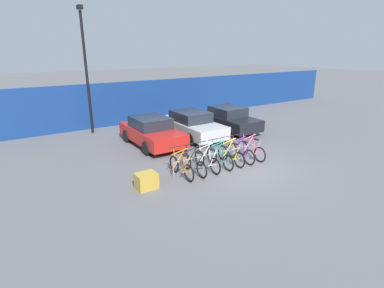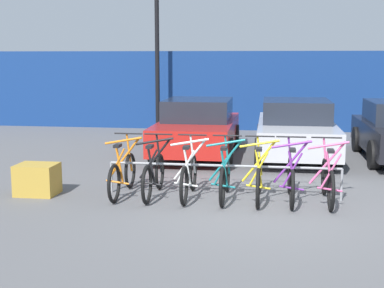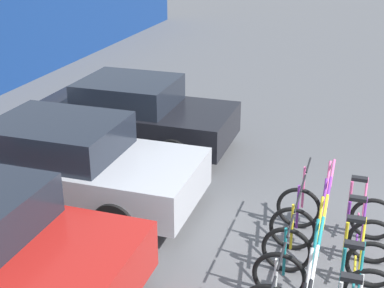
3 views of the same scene
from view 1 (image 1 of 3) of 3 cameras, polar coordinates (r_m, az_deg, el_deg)
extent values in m
plane|color=#59595B|center=(12.23, 8.99, -4.45)|extent=(120.00, 120.00, 0.00)
cube|color=navy|center=(19.67, -9.80, 7.95)|extent=(36.00, 0.16, 2.63)
cylinder|color=gray|center=(12.12, 4.72, -1.70)|extent=(4.04, 0.04, 0.04)
cylinder|color=gray|center=(11.16, -3.56, -4.94)|extent=(0.04, 0.04, 0.55)
cylinder|color=gray|center=(13.49, 11.49, -1.20)|extent=(0.04, 0.04, 0.55)
torus|color=black|center=(10.73, -0.60, -5.55)|extent=(0.06, 0.66, 0.66)
torus|color=black|center=(11.56, -3.42, -3.82)|extent=(0.06, 0.66, 0.66)
cylinder|color=orange|center=(11.15, -2.50, -2.88)|extent=(0.60, 0.04, 0.76)
cylinder|color=orange|center=(11.00, -2.39, -1.45)|extent=(0.68, 0.04, 0.16)
cylinder|color=orange|center=(10.90, -1.59, -3.69)|extent=(0.14, 0.04, 0.63)
cylinder|color=orange|center=(10.73, -1.03, -3.89)|extent=(0.32, 0.03, 0.58)
cylinder|color=orange|center=(10.89, -1.17, -5.32)|extent=(0.40, 0.03, 0.08)
cylinder|color=orange|center=(11.40, -3.35, -2.28)|extent=(0.12, 0.04, 0.69)
cylinder|color=black|center=(11.25, -3.27, -0.59)|extent=(0.52, 0.03, 0.03)
cube|color=black|center=(10.71, -1.34, -2.15)|extent=(0.10, 0.22, 0.05)
torus|color=black|center=(11.02, 1.87, -4.91)|extent=(0.06, 0.66, 0.66)
torus|color=black|center=(11.83, -1.06, -3.28)|extent=(0.06, 0.66, 0.66)
cylinder|color=black|center=(11.43, -0.09, -2.33)|extent=(0.60, 0.04, 0.76)
cylinder|color=black|center=(11.28, 0.06, -0.93)|extent=(0.68, 0.04, 0.16)
cylinder|color=black|center=(11.19, 0.86, -3.11)|extent=(0.14, 0.04, 0.63)
cylinder|color=black|center=(11.02, 1.44, -3.30)|extent=(0.32, 0.03, 0.58)
cylinder|color=black|center=(11.18, 1.28, -4.70)|extent=(0.40, 0.03, 0.08)
cylinder|color=black|center=(11.68, -0.96, -1.76)|extent=(0.12, 0.04, 0.69)
cylinder|color=black|center=(11.53, -0.86, -0.11)|extent=(0.52, 0.03, 0.03)
cube|color=black|center=(11.00, 1.14, -1.60)|extent=(0.10, 0.22, 0.05)
torus|color=black|center=(11.37, 4.45, -4.23)|extent=(0.06, 0.66, 0.66)
torus|color=black|center=(12.15, 1.43, -2.70)|extent=(0.06, 0.66, 0.66)
cylinder|color=silver|center=(11.76, 2.46, -1.76)|extent=(0.60, 0.04, 0.76)
cylinder|color=silver|center=(11.62, 2.63, -0.39)|extent=(0.68, 0.04, 0.16)
cylinder|color=silver|center=(11.53, 3.43, -2.50)|extent=(0.14, 0.04, 0.63)
cylinder|color=silver|center=(11.37, 4.04, -2.67)|extent=(0.32, 0.03, 0.58)
cylinder|color=silver|center=(11.52, 3.85, -4.04)|extent=(0.40, 0.03, 0.08)
cylinder|color=silver|center=(12.00, 1.56, -1.21)|extent=(0.12, 0.04, 0.69)
cylinder|color=black|center=(11.86, 1.69, 0.40)|extent=(0.52, 0.03, 0.03)
cube|color=black|center=(11.35, 3.74, -1.03)|extent=(0.10, 0.22, 0.05)
torus|color=black|center=(11.74, 6.90, -3.58)|extent=(0.06, 0.66, 0.66)
torus|color=black|center=(12.50, 3.81, -2.14)|extent=(0.06, 0.66, 0.66)
cylinder|color=#197A7F|center=(12.12, 4.88, -1.21)|extent=(0.60, 0.04, 0.76)
cylinder|color=#197A7F|center=(11.99, 5.08, 0.13)|extent=(0.68, 0.04, 0.16)
cylinder|color=#197A7F|center=(11.90, 5.87, -1.92)|extent=(0.14, 0.04, 0.63)
cylinder|color=#197A7F|center=(11.74, 6.49, -2.07)|extent=(0.32, 0.03, 0.58)
cylinder|color=#197A7F|center=(11.89, 6.27, -3.41)|extent=(0.40, 0.03, 0.08)
cylinder|color=#197A7F|center=(12.36, 3.96, -0.69)|extent=(0.12, 0.04, 0.69)
cylinder|color=black|center=(12.22, 4.11, 0.88)|extent=(0.52, 0.03, 0.03)
cube|color=black|center=(11.72, 6.21, -0.48)|extent=(0.10, 0.22, 0.05)
torus|color=black|center=(12.10, 9.00, -3.02)|extent=(0.06, 0.66, 0.66)
torus|color=black|center=(12.84, 5.87, -1.65)|extent=(0.06, 0.66, 0.66)
cylinder|color=yellow|center=(12.47, 6.97, -0.73)|extent=(0.60, 0.04, 0.76)
cylinder|color=yellow|center=(12.34, 7.18, 0.57)|extent=(0.68, 0.04, 0.16)
cylinder|color=yellow|center=(12.25, 7.97, -1.41)|extent=(0.14, 0.04, 0.63)
cylinder|color=yellow|center=(12.10, 8.60, -1.55)|extent=(0.32, 0.03, 0.58)
cylinder|color=yellow|center=(12.24, 8.37, -2.86)|extent=(0.40, 0.03, 0.08)
cylinder|color=yellow|center=(12.70, 6.03, -0.23)|extent=(0.12, 0.04, 0.69)
cylinder|color=black|center=(12.56, 6.21, 1.30)|extent=(0.52, 0.03, 0.03)
cube|color=black|center=(12.08, 8.33, 0.00)|extent=(0.10, 0.22, 0.05)
torus|color=black|center=(12.45, 10.85, -2.51)|extent=(0.06, 0.66, 0.66)
torus|color=black|center=(13.17, 7.70, -1.21)|extent=(0.06, 0.66, 0.66)
cylinder|color=#752D99|center=(12.81, 8.83, -0.30)|extent=(0.60, 0.04, 0.76)
cylinder|color=#752D99|center=(12.69, 9.05, 0.97)|extent=(0.68, 0.04, 0.16)
cylinder|color=#752D99|center=(12.60, 9.84, -0.96)|extent=(0.14, 0.04, 0.63)
cylinder|color=#752D99|center=(12.46, 10.46, -1.09)|extent=(0.32, 0.03, 0.58)
cylinder|color=#752D99|center=(12.59, 10.22, -2.36)|extent=(0.40, 0.03, 0.08)
cylinder|color=#752D99|center=(13.04, 7.88, 0.17)|extent=(0.12, 0.04, 0.69)
cylinder|color=black|center=(12.90, 8.07, 1.67)|extent=(0.52, 0.03, 0.03)
cube|color=black|center=(12.43, 10.21, 0.41)|extent=(0.10, 0.22, 0.05)
torus|color=black|center=(12.86, 12.81, -1.98)|extent=(0.06, 0.66, 0.66)
torus|color=black|center=(13.56, 9.65, -0.75)|extent=(0.06, 0.66, 0.66)
cylinder|color=#E55993|center=(13.21, 10.79, 0.15)|extent=(0.60, 0.04, 0.76)
cylinder|color=#E55993|center=(13.09, 11.03, 1.38)|extent=(0.68, 0.04, 0.16)
cylinder|color=#E55993|center=(13.01, 11.80, -0.48)|extent=(0.14, 0.04, 0.63)
cylinder|color=#E55993|center=(12.87, 12.43, -0.60)|extent=(0.32, 0.03, 0.58)
cylinder|color=#E55993|center=(13.00, 12.17, -1.84)|extent=(0.40, 0.03, 0.08)
cylinder|color=#E55993|center=(13.43, 9.84, 0.60)|extent=(0.12, 0.04, 0.69)
cylinder|color=black|center=(13.30, 10.05, 2.06)|extent=(0.52, 0.03, 0.03)
cube|color=black|center=(12.84, 12.18, 0.85)|extent=(0.10, 0.22, 0.05)
cube|color=red|center=(14.82, -7.65, 1.89)|extent=(1.80, 4.09, 0.62)
cube|color=#1E232D|center=(14.76, -7.91, 4.11)|extent=(1.58, 1.88, 0.52)
cylinder|color=black|center=(15.61, -12.34, 1.51)|extent=(0.20, 0.64, 0.64)
cylinder|color=black|center=(16.27, -6.74, 2.46)|extent=(0.20, 0.64, 0.64)
cylinder|color=black|center=(13.52, -8.65, -0.81)|extent=(0.20, 0.64, 0.64)
cylinder|color=black|center=(14.27, -2.43, 0.38)|extent=(0.20, 0.64, 0.64)
cube|color=#B7B7BC|center=(16.05, -0.06, 3.28)|extent=(1.80, 4.28, 0.62)
cube|color=#1E232D|center=(16.00, -0.28, 5.33)|extent=(1.58, 1.97, 0.52)
cylinder|color=black|center=(16.72, -4.86, 2.93)|extent=(0.20, 0.64, 0.64)
cylinder|color=black|center=(17.57, 0.04, 3.73)|extent=(0.20, 0.64, 0.64)
cylinder|color=black|center=(14.66, -0.19, 0.87)|extent=(0.20, 0.64, 0.64)
cylinder|color=black|center=(15.62, 5.07, 1.87)|extent=(0.20, 0.64, 0.64)
cube|color=black|center=(17.43, 6.95, 4.32)|extent=(1.80, 3.93, 0.62)
cube|color=#1E232D|center=(17.39, 6.81, 6.21)|extent=(1.58, 1.81, 0.52)
cylinder|color=black|center=(17.85, 2.46, 3.94)|extent=(0.20, 0.64, 0.64)
cylinder|color=black|center=(18.88, 6.69, 4.59)|extent=(0.20, 0.64, 0.64)
cylinder|color=black|center=(16.12, 7.19, 2.30)|extent=(0.20, 0.64, 0.64)
cylinder|color=black|center=(17.25, 11.54, 3.10)|extent=(0.20, 0.64, 0.64)
cylinder|color=black|center=(17.39, -19.40, 12.24)|extent=(0.14, 0.14, 6.40)
cube|color=black|center=(17.45, -20.62, 23.23)|extent=(0.24, 0.44, 0.20)
cube|color=#B28C33|center=(10.36, -8.68, -6.98)|extent=(0.70, 0.56, 0.55)
camera|label=2|loc=(8.16, 55.04, -5.47)|focal=50.00mm
camera|label=3|loc=(8.89, -22.31, 14.20)|focal=50.00mm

